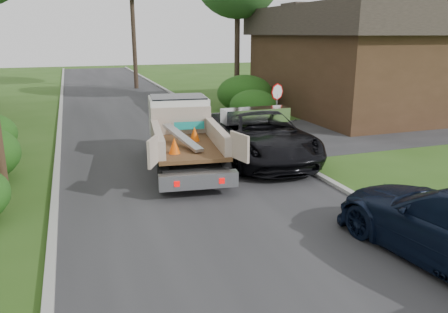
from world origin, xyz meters
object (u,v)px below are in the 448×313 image
object	(u,v)px
flatbed_truck	(182,129)
house_right	(359,58)
stop_sign	(277,99)
black_pickup	(260,135)

from	to	relation	value
flatbed_truck	house_right	bearing A→B (deg)	37.22
house_right	flatbed_truck	distance (m)	14.83
house_right	stop_sign	bearing A→B (deg)	-147.34
house_right	flatbed_truck	world-z (taller)	house_right
house_right	black_pickup	size ratio (longest dim) A/B	1.98
stop_sign	house_right	distance (m)	9.37
house_right	flatbed_truck	xyz separation A→B (m)	(-12.72, -7.37, -1.91)
house_right	flatbed_truck	bearing A→B (deg)	-149.91
flatbed_truck	stop_sign	bearing A→B (deg)	32.86
stop_sign	flatbed_truck	size ratio (longest dim) A/B	0.39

